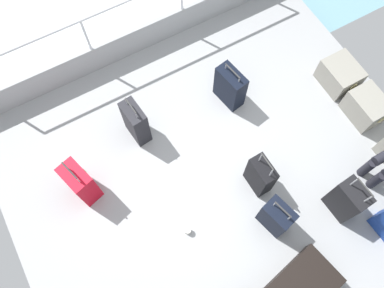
# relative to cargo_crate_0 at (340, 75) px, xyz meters

# --- Properties ---
(ground_plane) EXTENTS (4.40, 5.20, 0.06)m
(ground_plane) POSITION_rel_cargo_crate_0_xyz_m (0.30, -2.14, -0.21)
(ground_plane) COLOR #939699
(gunwale_port) EXTENTS (0.06, 5.20, 0.45)m
(gunwale_port) POSITION_rel_cargo_crate_0_xyz_m (-1.87, -2.14, 0.04)
(gunwale_port) COLOR #939699
(gunwale_port) RESTS_ON ground_plane
(railing_port) EXTENTS (0.04, 4.20, 1.02)m
(railing_port) POSITION_rel_cargo_crate_0_xyz_m (-1.87, -2.14, 0.60)
(railing_port) COLOR silver
(railing_port) RESTS_ON ground_plane
(cargo_crate_0) EXTENTS (0.54, 0.42, 0.36)m
(cargo_crate_0) POSITION_rel_cargo_crate_0_xyz_m (0.00, 0.00, 0.00)
(cargo_crate_0) COLOR gray
(cargo_crate_0) RESTS_ON ground_plane
(cargo_crate_1) EXTENTS (0.54, 0.38, 0.38)m
(cargo_crate_1) POSITION_rel_cargo_crate_0_xyz_m (0.57, -0.01, 0.01)
(cargo_crate_1) COLOR gray
(cargo_crate_1) RESTS_ON ground_plane
(suitcase_0) EXTENTS (0.39, 0.26, 0.85)m
(suitcase_0) POSITION_rel_cargo_crate_0_xyz_m (1.45, -1.08, 0.14)
(suitcase_0) COLOR black
(suitcase_0) RESTS_ON ground_plane
(suitcase_1) EXTENTS (0.45, 0.34, 0.77)m
(suitcase_1) POSITION_rel_cargo_crate_0_xyz_m (-0.27, -3.71, 0.13)
(suitcase_1) COLOR #B70C1E
(suitcase_1) RESTS_ON ground_plane
(suitcase_2) EXTENTS (0.35, 0.20, 0.79)m
(suitcase_2) POSITION_rel_cargo_crate_0_xyz_m (0.70, -1.79, 0.11)
(suitcase_2) COLOR black
(suitcase_2) RESTS_ON ground_plane
(suitcase_3) EXTENTS (0.38, 0.23, 0.78)m
(suitcase_3) POSITION_rel_cargo_crate_0_xyz_m (-0.66, -2.78, 0.15)
(suitcase_3) COLOR black
(suitcase_3) RESTS_ON ground_plane
(suitcase_4) EXTENTS (0.40, 0.31, 0.65)m
(suitcase_4) POSITION_rel_cargo_crate_0_xyz_m (1.21, -1.90, 0.08)
(suitcase_4) COLOR black
(suitcase_4) RESTS_ON ground_plane
(suitcase_7) EXTENTS (0.67, 0.86, 0.22)m
(suitcase_7) POSITION_rel_cargo_crate_0_xyz_m (1.99, -2.02, -0.07)
(suitcase_7) COLOR black
(suitcase_7) RESTS_ON ground_plane
(suitcase_8) EXTENTS (0.45, 0.28, 0.68)m
(suitcase_8) POSITION_rel_cargo_crate_0_xyz_m (-0.53, -1.46, 0.12)
(suitcase_8) COLOR black
(suitcase_8) RESTS_ON ground_plane
(paper_cup) EXTENTS (0.08, 0.08, 0.10)m
(paper_cup) POSITION_rel_cargo_crate_0_xyz_m (0.81, -2.85, -0.13)
(paper_cup) COLOR white
(paper_cup) RESTS_ON ground_plane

